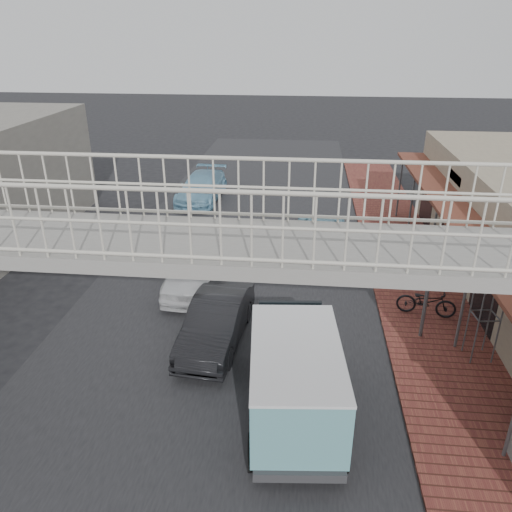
% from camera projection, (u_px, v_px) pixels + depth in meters
% --- Properties ---
extents(ground, '(120.00, 120.00, 0.00)m').
position_uv_depth(ground, '(210.00, 355.00, 13.98)').
color(ground, black).
rests_on(ground, ground).
extents(road_strip, '(10.00, 60.00, 0.01)m').
position_uv_depth(road_strip, '(210.00, 355.00, 13.98)').
color(road_strip, black).
rests_on(road_strip, ground).
extents(sidewalk, '(3.00, 40.00, 0.10)m').
position_uv_depth(sidewalk, '(426.00, 311.00, 16.07)').
color(sidewalk, brown).
rests_on(sidewalk, ground).
extents(footbridge, '(16.40, 2.40, 6.34)m').
position_uv_depth(footbridge, '(162.00, 341.00, 9.04)').
color(footbridge, gray).
rests_on(footbridge, ground).
extents(white_hatchback, '(1.88, 4.60, 1.56)m').
position_uv_depth(white_hatchback, '(197.00, 265.00, 17.49)').
color(white_hatchback, silver).
rests_on(white_hatchback, ground).
extents(dark_sedan, '(1.79, 4.23, 1.36)m').
position_uv_depth(dark_sedan, '(216.00, 322.00, 14.32)').
color(dark_sedan, black).
rests_on(dark_sedan, ground).
extents(angkot_curb, '(2.27, 4.50, 1.22)m').
position_uv_depth(angkot_curb, '(320.00, 232.00, 20.86)').
color(angkot_curb, '#6CA5BB').
rests_on(angkot_curb, ground).
extents(angkot_far, '(2.26, 4.98, 1.42)m').
position_uv_depth(angkot_far, '(202.00, 187.00, 26.34)').
color(angkot_far, '#71A7C4').
rests_on(angkot_far, ground).
extents(angkot_van, '(2.37, 4.56, 2.16)m').
position_uv_depth(angkot_van, '(295.00, 371.00, 11.16)').
color(angkot_van, black).
rests_on(angkot_van, ground).
extents(motorcycle_near, '(1.89, 0.98, 0.95)m').
position_uv_depth(motorcycle_near, '(426.00, 301.00, 15.60)').
color(motorcycle_near, black).
rests_on(motorcycle_near, sidewalk).
extents(motorcycle_far, '(1.76, 0.69, 1.03)m').
position_uv_depth(motorcycle_far, '(375.00, 244.00, 19.62)').
color(motorcycle_far, black).
rests_on(motorcycle_far, sidewalk).
extents(street_clock, '(0.80, 0.68, 3.17)m').
position_uv_depth(street_clock, '(495.00, 271.00, 12.68)').
color(street_clock, '#59595B').
rests_on(street_clock, sidewalk).
extents(arrow_sign, '(1.93, 1.28, 3.19)m').
position_uv_depth(arrow_sign, '(464.00, 261.00, 13.35)').
color(arrow_sign, '#59595B').
rests_on(arrow_sign, sidewalk).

